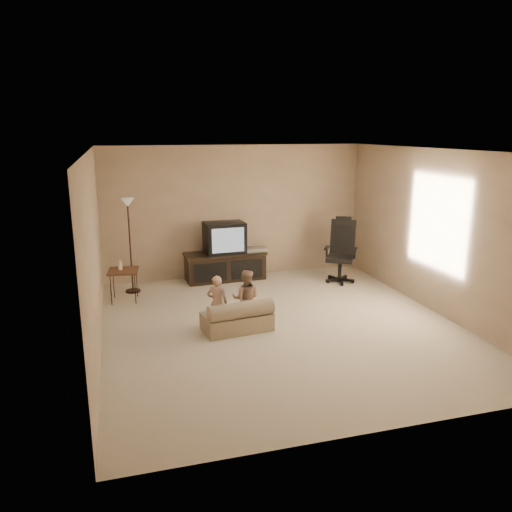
{
  "coord_description": "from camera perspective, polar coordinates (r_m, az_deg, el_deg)",
  "views": [
    {
      "loc": [
        -2.2,
        -6.43,
        2.76
      ],
      "look_at": [
        -0.2,
        0.6,
        0.91
      ],
      "focal_mm": 35.0,
      "sensor_mm": 36.0,
      "label": 1
    }
  ],
  "objects": [
    {
      "name": "child_sofa",
      "position": [
        7.09,
        -2.07,
        -7.11
      ],
      "size": [
        1.01,
        0.66,
        0.47
      ],
      "rotation": [
        0.0,
        0.0,
        0.13
      ],
      "color": "tan",
      "rests_on": "floor"
    },
    {
      "name": "toddler_right",
      "position": [
        7.16,
        -1.16,
        -4.88
      ],
      "size": [
        0.47,
        0.36,
        0.85
      ],
      "primitive_type": "imported",
      "rotation": [
        0.0,
        0.0,
        2.77
      ],
      "color": "tan",
      "rests_on": "floor"
    },
    {
      "name": "side_table",
      "position": [
        8.48,
        -14.97,
        -1.68
      ],
      "size": [
        0.53,
        0.53,
        0.72
      ],
      "rotation": [
        0.0,
        0.0,
        -0.11
      ],
      "color": "brown",
      "rests_on": "floor"
    },
    {
      "name": "tv_stand",
      "position": [
        9.41,
        -3.53,
        -0.0
      ],
      "size": [
        1.56,
        0.64,
        1.1
      ],
      "rotation": [
        0.0,
        0.0,
        0.05
      ],
      "color": "black",
      "rests_on": "floor"
    },
    {
      "name": "floor",
      "position": [
        7.33,
        2.84,
        -7.95
      ],
      "size": [
        5.5,
        5.5,
        0.0
      ],
      "primitive_type": "plane",
      "color": "beige",
      "rests_on": "ground"
    },
    {
      "name": "floor_lamp",
      "position": [
        8.78,
        -14.33,
        3.53
      ],
      "size": [
        0.26,
        0.26,
        1.65
      ],
      "color": "#2F1E15",
      "rests_on": "floor"
    },
    {
      "name": "room_shell",
      "position": [
        6.91,
        2.99,
        3.8
      ],
      "size": [
        5.5,
        5.5,
        5.5
      ],
      "color": "silver",
      "rests_on": "floor"
    },
    {
      "name": "office_chair",
      "position": [
        9.44,
        9.68,
        -0.3
      ],
      "size": [
        0.77,
        0.77,
        1.2
      ],
      "rotation": [
        0.0,
        0.0,
        -0.58
      ],
      "color": "black",
      "rests_on": "floor"
    },
    {
      "name": "toddler_left",
      "position": [
        7.08,
        -4.47,
        -5.35
      ],
      "size": [
        0.34,
        0.29,
        0.8
      ],
      "primitive_type": "imported",
      "rotation": [
        0.0,
        0.0,
        2.83
      ],
      "color": "tan",
      "rests_on": "floor"
    }
  ]
}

